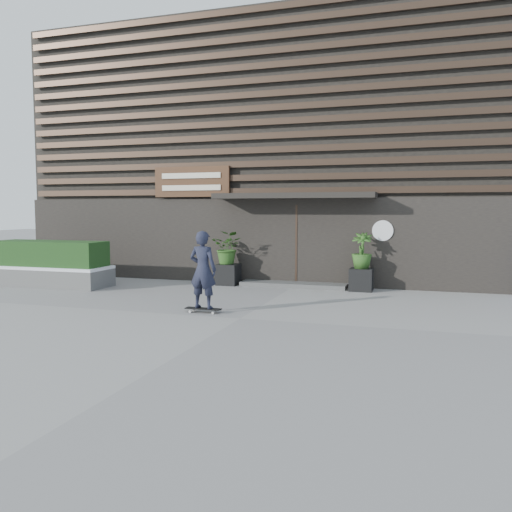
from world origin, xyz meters
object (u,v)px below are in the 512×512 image
(raised_bed, at_px, (51,277))
(skateboarder, at_px, (203,270))
(planter_pot_left, at_px, (228,274))
(planter_pot_right, at_px, (361,280))

(raised_bed, distance_m, skateboarder, 6.23)
(planter_pot_left, relative_size, planter_pot_right, 1.00)
(planter_pot_left, height_order, raised_bed, planter_pot_left)
(planter_pot_right, height_order, raised_bed, planter_pot_right)
(planter_pot_left, height_order, planter_pot_right, same)
(planter_pot_left, bearing_deg, raised_bed, -160.15)
(planter_pot_left, distance_m, raised_bed, 5.07)
(planter_pot_right, xyz_separation_m, skateboarder, (-2.84, -4.06, 0.60))
(skateboarder, bearing_deg, raised_bed, 157.77)
(planter_pot_right, bearing_deg, raised_bed, -168.64)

